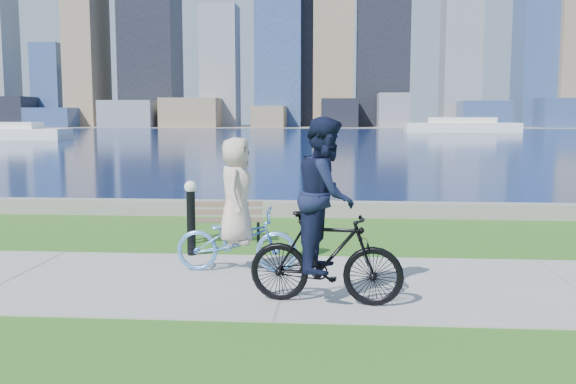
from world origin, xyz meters
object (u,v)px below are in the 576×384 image
object	(u,v)px
bollard_lamp	(191,213)
cyclist_woman	(236,222)
park_bench	(225,218)
cyclist_man	(326,227)

from	to	relation	value
bollard_lamp	cyclist_woman	world-z (taller)	cyclist_woman
park_bench	bollard_lamp	xyz separation A→B (m)	(-0.34, -1.35, 0.29)
cyclist_woman	cyclist_man	distance (m)	2.13
bollard_lamp	cyclist_woman	bearing A→B (deg)	-48.55
park_bench	cyclist_woman	xyz separation A→B (m)	(0.60, -2.42, 0.32)
cyclist_woman	park_bench	bearing A→B (deg)	14.09
park_bench	bollard_lamp	distance (m)	1.42
park_bench	cyclist_man	xyz separation A→B (m)	(1.99, -4.02, 0.55)
park_bench	cyclist_man	bearing A→B (deg)	-71.51
bollard_lamp	cyclist_man	xyz separation A→B (m)	(2.33, -2.67, 0.26)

